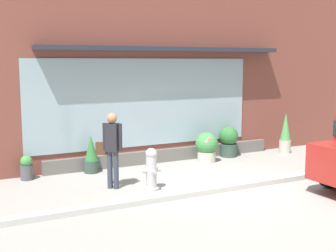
% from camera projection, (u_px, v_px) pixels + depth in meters
% --- Properties ---
extents(ground_plane, '(60.00, 60.00, 0.00)m').
position_uv_depth(ground_plane, '(226.00, 188.00, 10.06)').
color(ground_plane, gray).
extents(curb_strip, '(14.00, 0.24, 0.12)m').
position_uv_depth(curb_strip, '(231.00, 187.00, 9.87)').
color(curb_strip, '#B2B2AD').
rests_on(curb_strip, ground_plane).
extents(storefront, '(14.00, 0.81, 5.43)m').
position_uv_depth(storefront, '(162.00, 66.00, 12.47)').
color(storefront, brown).
rests_on(storefront, ground_plane).
extents(fire_hydrant, '(0.41, 0.38, 0.94)m').
position_uv_depth(fire_hydrant, '(151.00, 169.00, 9.82)').
color(fire_hydrant, '#B2B2B7').
rests_on(fire_hydrant, ground_plane).
extents(pedestrian_with_handbag, '(0.48, 0.51, 1.70)m').
position_uv_depth(pedestrian_with_handbag, '(112.00, 145.00, 9.86)').
color(pedestrian_with_handbag, '#333847').
rests_on(pedestrian_with_handbag, ground_plane).
extents(potted_plant_doorstep, '(0.56, 0.56, 0.90)m').
position_uv_depth(potted_plant_doorstep, '(229.00, 141.00, 13.27)').
color(potted_plant_doorstep, '#33473D').
rests_on(potted_plant_doorstep, ground_plane).
extents(potted_plant_window_right, '(0.30, 0.30, 0.59)m').
position_uv_depth(potted_plant_window_right, '(27.00, 168.00, 10.68)').
color(potted_plant_window_right, '#4C4C51').
rests_on(potted_plant_window_right, ground_plane).
extents(potted_plant_near_hydrant, '(0.35, 0.35, 1.26)m').
position_uv_depth(potted_plant_near_hydrant, '(285.00, 134.00, 13.76)').
color(potted_plant_near_hydrant, '#B7B2A3').
rests_on(potted_plant_near_hydrant, ground_plane).
extents(potted_plant_by_entrance, '(0.37, 0.37, 0.95)m').
position_uv_depth(potted_plant_by_entrance, '(91.00, 155.00, 11.34)').
color(potted_plant_by_entrance, '#33473D').
rests_on(potted_plant_by_entrance, ground_plane).
extents(potted_plant_window_center, '(0.63, 0.63, 0.84)m').
position_uv_depth(potted_plant_window_center, '(207.00, 146.00, 12.57)').
color(potted_plant_window_center, '#B7B2A3').
rests_on(potted_plant_window_center, ground_plane).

